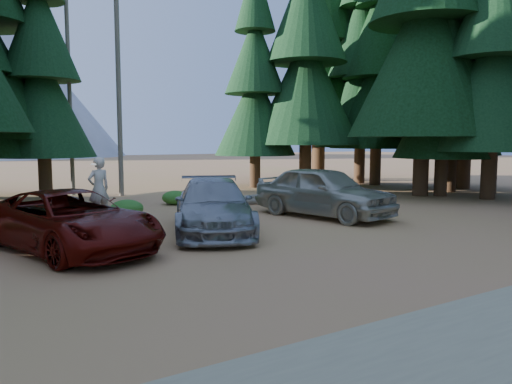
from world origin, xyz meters
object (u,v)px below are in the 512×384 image
Objects in this scene: log_left at (60,221)px; silver_minivan_center at (213,206)px; red_pickup at (70,221)px; silver_minivan_right at (324,191)px; log_mid at (224,203)px; frisbee_player at (99,188)px; log_right at (265,197)px.

silver_minivan_center is at bearing -39.51° from log_left.
silver_minivan_right is (8.98, 1.05, 0.15)m from red_pickup.
silver_minivan_center is at bearing -112.28° from log_mid.
silver_minivan_center is 3.05× the size of frisbee_player.
log_left is at bearing -159.59° from log_mid.
red_pickup is 2.03m from frisbee_player.
frisbee_player reaches higher than log_mid.
red_pickup is 4.21m from silver_minivan_center.
log_mid is (6.20, 3.97, -1.27)m from frisbee_player.
silver_minivan_center is 1.42× the size of log_left.
log_right is (5.70, 5.94, -0.64)m from silver_minivan_center.
log_right is at bearing -165.76° from frisbee_player.
log_mid is 2.69m from log_right.
silver_minivan_center is at bearing -145.02° from log_right.
log_right is (0.91, 5.29, -0.76)m from silver_minivan_right.
log_mid is (-1.65, 4.49, -0.79)m from silver_minivan_right.
frisbee_player is at bearing -70.42° from log_left.
red_pickup is 1.42× the size of log_left.
log_right is (9.89, 6.34, -0.61)m from red_pickup.
log_right is (8.76, 4.78, -1.24)m from frisbee_player.
frisbee_player is 7.47m from log_mid.
silver_minivan_center is at bearing 175.07° from silver_minivan_right.
red_pickup is 9.04m from silver_minivan_right.
frisbee_player is 2.97m from log_left.
log_mid is at bearing 82.32° from silver_minivan_center.
silver_minivan_right is (4.79, 0.65, 0.12)m from silver_minivan_center.
red_pickup is 4.26m from log_left.
log_right is (9.38, 2.16, 0.02)m from log_left.
frisbee_player reaches higher than log_left.
frisbee_player is at bearing -138.18° from log_mid.
log_left is at bearing 147.11° from silver_minivan_right.
log_left is 1.26× the size of log_mid.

